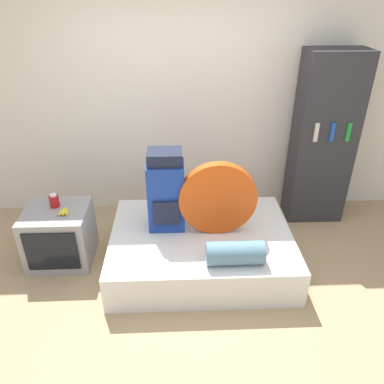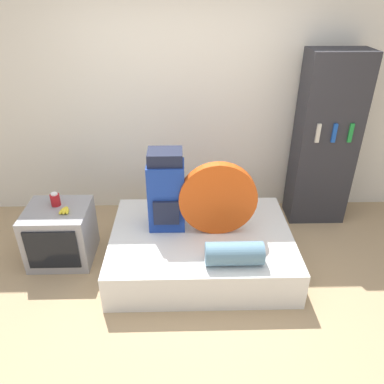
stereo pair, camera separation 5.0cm
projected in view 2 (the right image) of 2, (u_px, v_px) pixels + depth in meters
The scene contains 10 objects.
ground_plane at pixel (189, 305), 3.27m from camera, with size 16.00×16.00×0.00m, color tan.
wall_back at pixel (186, 103), 4.12m from camera, with size 8.00×0.05×2.60m.
bed at pixel (201, 248), 3.68m from camera, with size 1.73×1.28×0.36m.
backpack at pixel (166, 191), 3.51m from camera, with size 0.34×0.30×0.79m.
tent_bag at pixel (218, 199), 3.43m from camera, with size 0.72×0.09×0.72m.
sleeping_roll at pixel (234, 254), 3.16m from camera, with size 0.49×0.20×0.20m.
television at pixel (61, 234), 3.70m from camera, with size 0.60×0.56×0.57m.
canister at pixel (55, 200), 3.60m from camera, with size 0.09×0.09×0.13m.
banana_bunch at pixel (65, 210), 3.52m from camera, with size 0.11×0.14×0.04m.
bookshelf at pixel (325, 141), 4.06m from camera, with size 0.63×0.39×1.90m.
Camera 2 is at (-0.03, -2.36, 2.48)m, focal length 35.00 mm.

